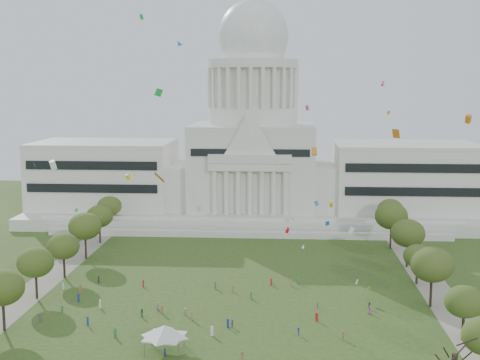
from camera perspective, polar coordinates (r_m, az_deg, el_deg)
The scene contains 30 objects.
ground at distance 137.05m, azimuth -1.30°, elevation -12.74°, with size 400.00×400.00×0.00m, color #314A1A.
capitol at distance 242.77m, azimuth 1.09°, elevation 1.93°, with size 160.00×64.50×91.30m.
path_left at distance 175.36m, azimuth -16.37°, elevation -8.33°, with size 8.00×160.00×0.04m, color gray.
path_right at distance 168.85m, azimuth 16.32°, elevation -8.98°, with size 8.00×160.00×0.04m, color gray.
row_tree_l_1 at distance 142.16m, azimuth -19.63°, elevation -8.64°, with size 8.86×8.86×12.59m.
row_tree_r_1 at distance 136.76m, azimuth 18.59°, elevation -9.83°, with size 7.58×7.58×10.78m.
row_tree_l_2 at distance 160.65m, azimuth -17.06°, elevation -6.75°, with size 8.42×8.42×11.97m.
row_tree_r_2 at distance 153.60m, azimuth 16.07°, elevation -6.95°, with size 9.55×9.55×13.58m.
row_tree_l_3 at distance 175.52m, azimuth -14.83°, elevation -5.49°, with size 8.12×8.12×11.55m.
row_tree_r_3 at distance 170.44m, azimuth 14.91°, elevation -6.29°, with size 7.01×7.01×9.98m.
row_tree_l_4 at distance 192.42m, azimuth -13.09°, elevation -3.86°, with size 9.29×9.29×13.21m.
row_tree_r_4 at distance 184.85m, azimuth 14.13°, elevation -4.43°, with size 9.19×9.19×13.06m.
row_tree_l_5 at distance 210.39m, azimuth -11.91°, elevation -3.06°, with size 8.33×8.33×11.85m.
row_tree_r_5 at distance 203.95m, azimuth 12.79°, elevation -3.02°, with size 9.82×9.82×13.96m.
row_tree_l_6 at distance 228.01m, azimuth -11.08°, elevation -2.20°, with size 8.19×8.19×11.64m.
row_tree_r_6 at distance 221.99m, azimuth 12.70°, elevation -2.47°, with size 8.42×8.42×11.97m.
big_bare_tree at distance 110.51m, azimuth 17.88°, elevation -13.62°, with size 6.00×5.00×12.80m.
event_tent at distance 126.46m, azimuth -6.46°, elevation -12.67°, with size 10.71×10.71×5.23m.
person_0 at distance 148.51m, azimuth 10.98°, elevation -10.84°, with size 0.87×0.56×1.77m, color #994C8C.
person_2 at distance 151.51m, azimuth 11.00°, elevation -10.50°, with size 0.76×0.47×1.56m, color #26262B.
person_3 at distance 134.81m, azimuth 5.00°, elevation -12.76°, with size 1.04×0.54×1.62m, color navy.
person_4 at distance 138.38m, azimuth -0.67°, elevation -12.14°, with size 1.01×0.55×1.73m, color #994C8C.
person_5 at distance 145.85m, azimuth -4.71°, elevation -11.12°, with size 1.42×0.56×1.53m, color silver.
person_6 at distance 122.90m, azimuth 0.19°, elevation -14.81°, with size 0.93×0.61×1.91m, color olive.
person_7 at distance 125.67m, azimuth -6.43°, elevation -14.40°, with size 0.59×0.43×1.61m, color navy.
person_8 at distance 145.55m, azimuth -8.38°, elevation -11.17°, with size 0.89×0.55×1.82m, color #33723F.
person_9 at distance 133.70m, azimuth 8.79°, elevation -12.95°, with size 1.22×0.63×1.89m, color olive.
person_10 at distance 150.45m, azimuth 6.64°, elevation -10.57°, with size 0.79×0.43×1.34m, color #994C8C.
distant_crowd at distance 152.20m, azimuth -5.99°, elevation -10.24°, with size 60.36×38.31×1.94m.
kite_swarm at distance 139.49m, azimuth 0.17°, elevation 0.33°, with size 85.41×102.75×57.63m.
Camera 1 is at (11.67, -127.40, 49.14)m, focal length 50.00 mm.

